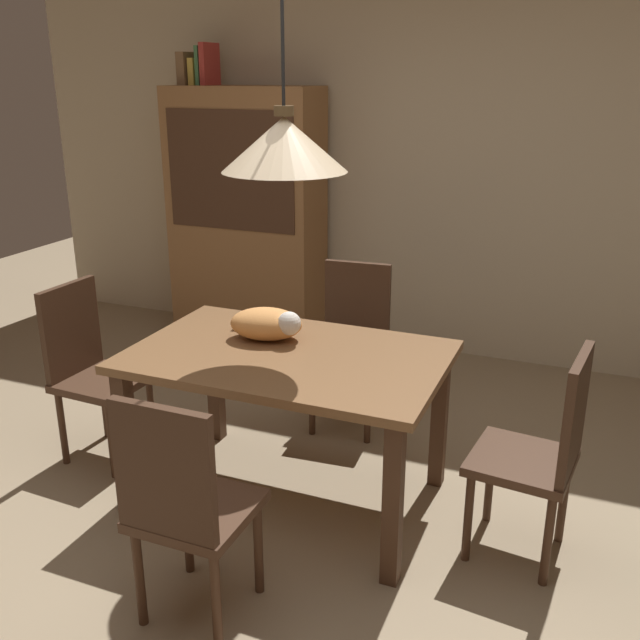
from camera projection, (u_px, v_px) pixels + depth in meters
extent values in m
plane|color=#998466|center=(274.00, 557.00, 3.00)|extent=(10.00, 10.00, 0.00)
cube|color=beige|center=(438.00, 148.00, 4.84)|extent=(6.40, 0.10, 2.90)
cube|color=brown|center=(288.00, 357.00, 3.18)|extent=(1.40, 0.90, 0.04)
cube|color=#472D1E|center=(127.00, 445.00, 3.18)|extent=(0.07, 0.07, 0.71)
cube|color=#472D1E|center=(393.00, 505.00, 2.74)|extent=(0.07, 0.07, 0.71)
cube|color=#472D1E|center=(215.00, 379.00, 3.87)|extent=(0.07, 0.07, 0.71)
cube|color=#472D1E|center=(439.00, 419.00, 3.42)|extent=(0.07, 0.07, 0.71)
cube|color=#472D1E|center=(197.00, 510.00, 2.58)|extent=(0.40, 0.40, 0.04)
cube|color=#40291B|center=(164.00, 472.00, 2.34)|extent=(0.38, 0.04, 0.48)
cylinder|color=#472D1E|center=(258.00, 547.00, 2.74)|extent=(0.04, 0.04, 0.41)
cylinder|color=#472D1E|center=(187.00, 528.00, 2.85)|extent=(0.04, 0.04, 0.41)
cylinder|color=#472D1E|center=(216.00, 601.00, 2.46)|extent=(0.04, 0.04, 0.41)
cylinder|color=#472D1E|center=(139.00, 577.00, 2.57)|extent=(0.04, 0.04, 0.41)
cube|color=#472D1E|center=(522.00, 461.00, 2.90)|extent=(0.44, 0.44, 0.04)
cube|color=#40291B|center=(575.00, 414.00, 2.74)|extent=(0.08, 0.38, 0.48)
cylinder|color=#472D1E|center=(490.00, 480.00, 3.18)|extent=(0.04, 0.04, 0.41)
cylinder|color=#472D1E|center=(468.00, 517.00, 2.92)|extent=(0.04, 0.04, 0.41)
cylinder|color=#472D1E|center=(563.00, 500.00, 3.04)|extent=(0.04, 0.04, 0.41)
cylinder|color=#472D1E|center=(548.00, 540.00, 2.77)|extent=(0.04, 0.04, 0.41)
cube|color=#472D1E|center=(103.00, 382.00, 3.65)|extent=(0.42, 0.42, 0.04)
cube|color=#40291B|center=(71.00, 329.00, 3.64)|extent=(0.05, 0.38, 0.48)
cylinder|color=#472D1E|center=(111.00, 440.00, 3.53)|extent=(0.04, 0.04, 0.41)
cylinder|color=#472D1E|center=(151.00, 414.00, 3.80)|extent=(0.04, 0.04, 0.41)
cylinder|color=#472D1E|center=(62.00, 428.00, 3.65)|extent=(0.04, 0.04, 0.41)
cylinder|color=#472D1E|center=(104.00, 403.00, 3.93)|extent=(0.04, 0.04, 0.41)
cube|color=#472D1E|center=(348.00, 356.00, 3.98)|extent=(0.43, 0.43, 0.04)
cube|color=#40291B|center=(357.00, 303.00, 4.05)|extent=(0.38, 0.06, 0.48)
cylinder|color=#472D1E|center=(312.00, 401.00, 3.96)|extent=(0.04, 0.04, 0.41)
cylinder|color=#472D1E|center=(368.00, 409.00, 3.86)|extent=(0.04, 0.04, 0.41)
cylinder|color=#472D1E|center=(329.00, 378.00, 4.24)|extent=(0.04, 0.04, 0.41)
cylinder|color=#472D1E|center=(381.00, 385.00, 4.15)|extent=(0.04, 0.04, 0.41)
ellipsoid|color=#E59951|center=(266.00, 324.00, 3.31)|extent=(0.38, 0.29, 0.15)
sphere|color=white|center=(289.00, 323.00, 3.24)|extent=(0.11, 0.11, 0.11)
cylinder|color=white|center=(250.00, 327.00, 3.43)|extent=(0.18, 0.04, 0.04)
cone|color=beige|center=(284.00, 144.00, 2.87)|extent=(0.52, 0.52, 0.22)
cylinder|color=#513D23|center=(284.00, 111.00, 2.83)|extent=(0.08, 0.08, 0.04)
cube|color=olive|center=(247.00, 218.00, 5.19)|extent=(1.10, 0.44, 1.85)
cube|color=#472D1E|center=(230.00, 171.00, 4.87)|extent=(0.97, 0.01, 0.81)
cube|color=#472D1E|center=(251.00, 332.00, 5.48)|extent=(1.12, 0.45, 0.08)
cube|color=brown|center=(189.00, 69.00, 5.00)|extent=(0.06, 0.24, 0.22)
cube|color=gold|center=(198.00, 72.00, 4.98)|extent=(0.04, 0.20, 0.18)
cube|color=#427A4C|center=(204.00, 66.00, 4.95)|extent=(0.03, 0.20, 0.26)
cube|color=#B73833|center=(210.00, 64.00, 4.93)|extent=(0.04, 0.22, 0.28)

